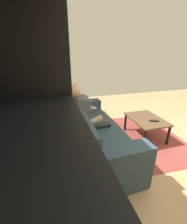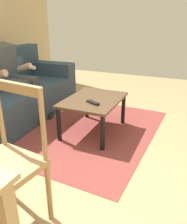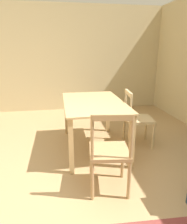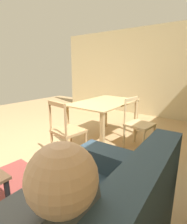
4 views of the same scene
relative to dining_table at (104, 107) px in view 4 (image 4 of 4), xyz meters
name	(u,v)px [view 4 (image 4 of 4)]	position (x,y,z in m)	size (l,w,h in m)	color
ground_plane	(43,155)	(1.20, -0.44, -0.66)	(9.10, 9.10, 0.00)	tan
wall_side	(135,72)	(-2.35, -0.44, 0.62)	(0.12, 5.22, 2.54)	#C8B586
dining_table	(104,107)	(0.00, 0.00, 0.00)	(1.41, 0.88, 0.77)	tan
dining_chair_near_wall	(138,124)	(0.00, 0.71, -0.21)	(0.46, 0.46, 0.90)	#D1B27F
dining_chair_facing_couch	(67,131)	(1.03, 0.00, -0.19)	(0.47, 0.47, 0.94)	tan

